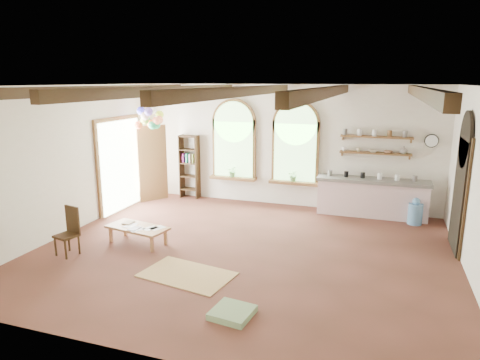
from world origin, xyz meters
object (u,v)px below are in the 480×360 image
at_px(kitchen_counter, 372,197).
at_px(coffee_table, 137,228).
at_px(side_chair, 68,241).
at_px(balloon_cluster, 150,118).

relative_size(kitchen_counter, coffee_table, 1.95).
relative_size(kitchen_counter, side_chair, 2.85).
height_order(kitchen_counter, coffee_table, kitchen_counter).
height_order(side_chair, balloon_cluster, balloon_cluster).
bearing_deg(kitchen_counter, coffee_table, -142.24).
xyz_separation_m(kitchen_counter, side_chair, (-5.46, -4.42, -0.20)).
distance_m(kitchen_counter, coffee_table, 5.69).
height_order(coffee_table, side_chair, side_chair).
distance_m(coffee_table, balloon_cluster, 3.46).
bearing_deg(coffee_table, side_chair, -135.77).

